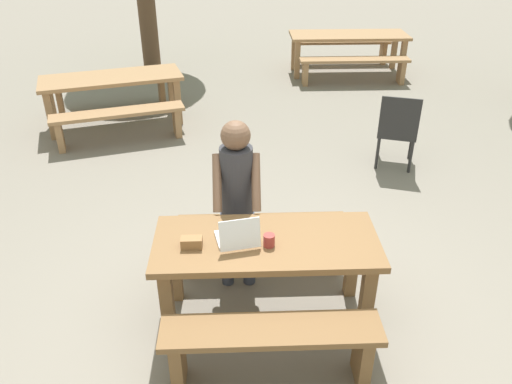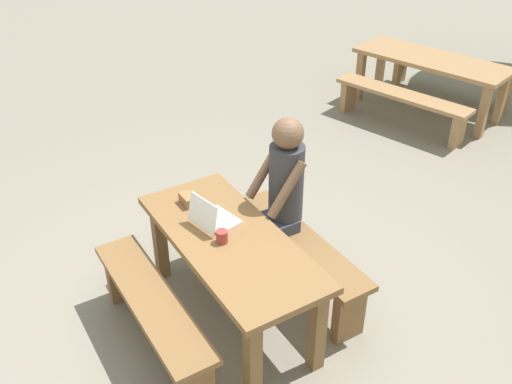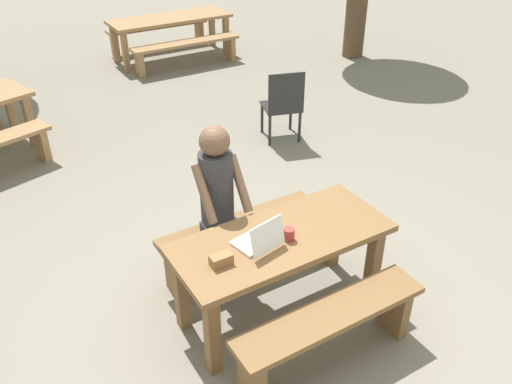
% 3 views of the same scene
% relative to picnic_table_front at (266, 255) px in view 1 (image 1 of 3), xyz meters
% --- Properties ---
extents(ground_plane, '(30.00, 30.00, 0.00)m').
position_rel_picnic_table_front_xyz_m(ground_plane, '(0.00, 0.00, -0.60)').
color(ground_plane, gray).
extents(picnic_table_front, '(1.60, 0.69, 0.73)m').
position_rel_picnic_table_front_xyz_m(picnic_table_front, '(0.00, 0.00, 0.00)').
color(picnic_table_front, brown).
rests_on(picnic_table_front, ground).
extents(bench_near, '(1.42, 0.30, 0.48)m').
position_rel_picnic_table_front_xyz_m(bench_near, '(0.00, -0.60, -0.26)').
color(bench_near, brown).
rests_on(bench_near, ground).
extents(bench_far, '(1.42, 0.30, 0.48)m').
position_rel_picnic_table_front_xyz_m(bench_far, '(0.00, 0.60, -0.26)').
color(bench_far, brown).
rests_on(bench_far, ground).
extents(laptop, '(0.33, 0.32, 0.23)m').
position_rel_picnic_table_front_xyz_m(laptop, '(-0.20, -0.03, 0.19)').
color(laptop, white).
rests_on(laptop, picnic_table_front).
extents(small_pouch, '(0.15, 0.08, 0.08)m').
position_rel_picnic_table_front_xyz_m(small_pouch, '(-0.52, -0.06, 0.17)').
color(small_pouch, olive).
rests_on(small_pouch, picnic_table_front).
extents(coffee_mug, '(0.08, 0.08, 0.09)m').
position_rel_picnic_table_front_xyz_m(coffee_mug, '(0.01, -0.07, 0.17)').
color(coffee_mug, '#99332D').
rests_on(coffee_mug, picnic_table_front).
extents(person_seated, '(0.37, 0.39, 1.39)m').
position_rel_picnic_table_front_xyz_m(person_seated, '(-0.20, 0.56, 0.21)').
color(person_seated, '#333847').
rests_on(person_seated, ground).
extents(plastic_chair, '(0.55, 0.55, 0.91)m').
position_rel_picnic_table_front_xyz_m(plastic_chair, '(1.67, 2.48, -0.13)').
color(plastic_chair, '#262626').
rests_on(plastic_chair, ground).
extents(picnic_table_mid, '(2.01, 1.19, 0.70)m').
position_rel_picnic_table_front_xyz_m(picnic_table_mid, '(-1.90, 3.93, -0.01)').
color(picnic_table_mid, '#9E754C').
rests_on(picnic_table_mid, ground).
extents(bench_mid_south, '(1.71, 0.75, 0.44)m').
position_rel_picnic_table_front_xyz_m(bench_mid_south, '(-1.72, 3.31, -0.27)').
color(bench_mid_south, '#9E754C').
rests_on(bench_mid_south, ground).
extents(bench_mid_north, '(1.71, 0.75, 0.44)m').
position_rel_picnic_table_front_xyz_m(bench_mid_north, '(-2.07, 4.55, -0.27)').
color(bench_mid_north, '#9E754C').
rests_on(bench_mid_north, ground).
extents(picnic_table_rear, '(2.07, 0.75, 0.71)m').
position_rel_picnic_table_front_xyz_m(picnic_table_rear, '(1.82, 6.20, 0.01)').
color(picnic_table_rear, '#9E754C').
rests_on(picnic_table_rear, ground).
extents(bench_rear_south, '(1.86, 0.30, 0.44)m').
position_rel_picnic_table_front_xyz_m(bench_rear_south, '(1.82, 5.59, -0.26)').
color(bench_rear_south, '#9E754C').
rests_on(bench_rear_south, ground).
extents(bench_rear_north, '(1.86, 0.30, 0.44)m').
position_rel_picnic_table_front_xyz_m(bench_rear_north, '(1.82, 6.82, -0.26)').
color(bench_rear_north, '#9E754C').
rests_on(bench_rear_north, ground).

